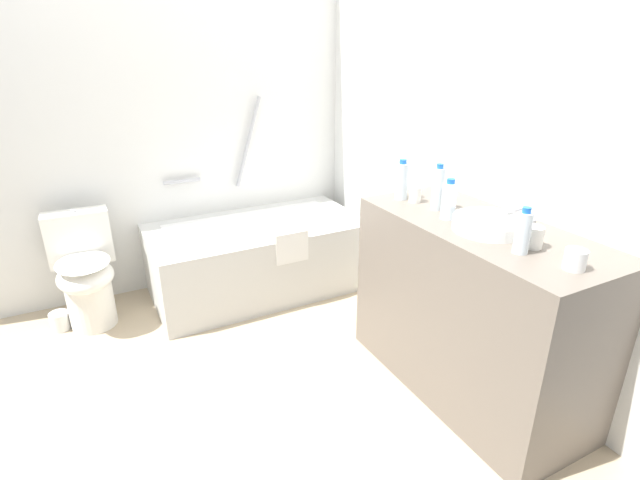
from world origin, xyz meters
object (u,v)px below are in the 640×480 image
at_px(water_bottle_2, 523,232).
at_px(water_bottle_3, 438,188).
at_px(sink_basin, 489,224).
at_px(water_bottle_0, 449,201).
at_px(bathtub, 258,254).
at_px(drinking_glass_1, 533,237).
at_px(toilet, 85,274).
at_px(water_bottle_1, 402,181).
at_px(sink_faucet, 520,216).
at_px(toilet_paper_roll, 60,321).
at_px(drinking_glass_0, 415,195).
at_px(drinking_glass_2, 575,260).

xyz_separation_m(water_bottle_2, water_bottle_3, (0.06, 0.56, 0.02)).
bearing_deg(sink_basin, water_bottle_0, 106.62).
height_order(bathtub, drinking_glass_1, bathtub).
xyz_separation_m(toilet, sink_basin, (1.60, -1.58, 0.57)).
bearing_deg(water_bottle_1, water_bottle_2, -90.49).
bearing_deg(water_bottle_0, sink_faucet, -38.99).
bearing_deg(water_bottle_3, bathtub, 112.74).
bearing_deg(toilet, toilet_paper_roll, -89.98).
distance_m(water_bottle_1, drinking_glass_0, 0.10).
relative_size(drinking_glass_1, drinking_glass_2, 1.11).
bearing_deg(bathtub, water_bottle_3, -67.26).
height_order(water_bottle_2, drinking_glass_0, water_bottle_2).
bearing_deg(water_bottle_1, sink_faucet, -65.14).
relative_size(toilet, toilet_paper_roll, 6.19).
distance_m(water_bottle_1, water_bottle_3, 0.22).
bearing_deg(water_bottle_0, bathtub, 109.07).
height_order(sink_basin, water_bottle_3, water_bottle_3).
distance_m(bathtub, sink_faucet, 1.79).
bearing_deg(toilet, water_bottle_3, 52.62).
distance_m(drinking_glass_0, toilet_paper_roll, 2.24).
height_order(sink_basin, drinking_glass_0, drinking_glass_0).
height_order(bathtub, sink_basin, bathtub).
bearing_deg(sink_basin, sink_faucet, 0.00).
bearing_deg(drinking_glass_0, water_bottle_0, -95.01).
bearing_deg(water_bottle_2, water_bottle_0, 88.07).
bearing_deg(water_bottle_3, water_bottle_0, -108.63).
xyz_separation_m(toilet, water_bottle_2, (1.52, -1.81, 0.62)).
bearing_deg(water_bottle_0, drinking_glass_1, -80.31).
distance_m(bathtub, toilet, 1.08).
bearing_deg(sink_faucet, bathtub, 114.78).
bearing_deg(drinking_glass_2, toilet_paper_roll, 131.31).
distance_m(water_bottle_0, water_bottle_3, 0.14).
distance_m(water_bottle_1, toilet_paper_roll, 2.20).
bearing_deg(drinking_glass_2, water_bottle_3, 89.71).
relative_size(sink_basin, water_bottle_2, 1.70).
bearing_deg(water_bottle_0, drinking_glass_2, -86.39).
bearing_deg(toilet, drinking_glass_1, 42.85).
bearing_deg(water_bottle_3, water_bottle_2, -95.90).
bearing_deg(sink_basin, toilet, 135.32).
bearing_deg(sink_faucet, water_bottle_0, 141.01).
xyz_separation_m(bathtub, water_bottle_2, (0.44, -1.75, 0.69)).
distance_m(water_bottle_2, drinking_glass_2, 0.21).
distance_m(drinking_glass_1, drinking_glass_2, 0.21).
distance_m(drinking_glass_2, toilet_paper_roll, 2.81).
bearing_deg(drinking_glass_2, sink_basin, 87.37).
distance_m(bathtub, drinking_glass_0, 1.33).
relative_size(toilet, sink_basin, 2.22).
bearing_deg(drinking_glass_1, bathtub, 106.91).
bearing_deg(drinking_glass_1, toilet_paper_roll, 134.97).
xyz_separation_m(bathtub, sink_basin, (0.52, -1.52, 0.64)).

